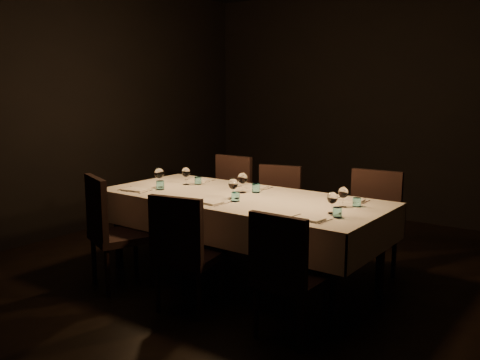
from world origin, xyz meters
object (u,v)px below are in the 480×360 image
Objects in this scene: dining_table at (240,204)px; chair_near_right at (285,270)px; chair_far_left at (227,197)px; chair_far_right at (371,220)px; chair_near_center at (184,248)px; chair_far_center at (276,207)px; chair_near_left at (111,227)px.

dining_table is 1.18m from chair_near_right.
chair_far_right is at bearing -1.20° from chair_far_left.
chair_far_left reaches higher than chair_near_right.
chair_far_right is at bearing 40.13° from dining_table.
chair_far_center is (-0.17, 1.56, 0.00)m from chair_near_center.
chair_near_center is (0.06, -0.79, -0.18)m from dining_table.
chair_far_left is at bearing 165.12° from chair_far_center.
dining_table is 1.11m from chair_near_left.
chair_near_right is 2.23m from chair_far_left.
chair_near_center is 0.95× the size of chair_far_right.
chair_far_center is 1.00m from chair_far_right.
chair_near_right is at bearing 173.30° from chair_near_center.
chair_near_right is (0.91, -0.72, -0.19)m from dining_table.
chair_far_left reaches higher than dining_table.
dining_table is 2.63× the size of chair_far_right.
chair_far_left is (-0.81, 1.57, 0.03)m from chair_near_center.
chair_far_left is 1.06× the size of chair_far_center.
chair_far_right reaches higher than chair_near_right.
chair_far_left is at bearing 133.78° from dining_table.
chair_near_right is at bearing -38.62° from dining_table.
chair_near_left is 1.56m from chair_far_left.
chair_near_left is at bearing -126.87° from chair_far_center.
chair_far_right is (1.00, -0.01, 0.02)m from chair_far_center.
chair_near_center is at bearing -85.65° from dining_table.
chair_near_right is at bearing -93.77° from chair_far_right.
chair_near_left is 2.27m from chair_far_right.
chair_near_right is 0.92× the size of chair_far_right.
chair_far_left is 1.01× the size of chair_far_right.
chair_near_left is at bearing -91.22° from chair_far_left.
chair_far_center is at bearing -94.83° from chair_near_center.
chair_near_left is 1.01× the size of chair_far_right.
chair_near_right is at bearing -69.48° from chair_far_center.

